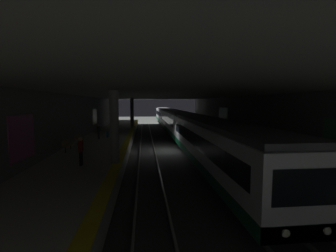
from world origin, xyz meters
name	(u,v)px	position (x,y,z in m)	size (l,w,h in m)	color
ground_plane	(169,151)	(0.00, 0.00, 0.00)	(120.00, 120.00, 0.00)	#383A38
track_left	(191,150)	(0.00, -2.20, 0.08)	(60.00, 1.53, 0.16)	gray
track_right	(147,150)	(0.00, 2.20, 0.08)	(60.00, 1.53, 0.16)	gray
platform_left	(232,145)	(0.00, -6.55, 0.53)	(60.00, 5.30, 1.06)	beige
platform_right	(103,147)	(0.00, 6.55, 0.53)	(60.00, 5.30, 1.06)	beige
wall_left	(260,122)	(0.01, -9.45, 2.80)	(60.00, 0.56, 5.60)	slate
wall_right	(71,124)	(0.00, 9.45, 2.80)	(60.00, 0.56, 5.60)	slate
ceiling_slab	(169,93)	(0.00, 0.00, 5.80)	(60.00, 19.40, 0.40)	#ADAAA3
pillar_near	(114,127)	(-8.32, 4.35, 3.33)	(0.56, 0.56, 4.55)	gray
pillar_far	(132,113)	(13.62, 4.35, 3.33)	(0.56, 0.56, 4.55)	gray
metro_train	(176,122)	(11.58, -2.20, 2.03)	(57.46, 2.83, 3.49)	silver
bench_left_mid	(254,135)	(-0.65, -8.53, 1.57)	(1.70, 0.47, 0.86)	#262628
bench_left_far	(228,128)	(6.52, -8.53, 1.57)	(1.70, 0.47, 0.86)	#262628
bench_right_near	(67,144)	(-4.34, 8.53, 1.57)	(1.70, 0.47, 0.86)	#262628
bench_right_mid	(79,138)	(-0.89, 8.53, 1.57)	(1.70, 0.47, 0.86)	#262628
bench_right_far	(99,127)	(8.79, 8.53, 1.57)	(1.70, 0.47, 0.86)	#262628
person_waiting_near	(201,121)	(13.20, -6.47, 1.98)	(0.60, 0.23, 1.71)	#343434
person_walking_mid	(81,150)	(-8.81, 6.31, 2.00)	(0.60, 0.24, 1.74)	black
person_standing_far	(99,131)	(1.66, 7.23, 1.89)	(0.60, 0.22, 1.56)	#333333
person_boarding	(241,134)	(-2.44, -6.45, 1.95)	(0.60, 0.23, 1.66)	#282828
suitcase_rolling	(107,134)	(2.89, 6.54, 1.39)	(0.34, 0.23, 0.98)	navy
backpack_on_floor	(230,131)	(5.46, -8.30, 1.25)	(0.30, 0.20, 0.40)	#1E512D
trash_bin	(304,155)	(-9.20, -7.80, 1.48)	(0.44, 0.44, 0.85)	#595B5E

